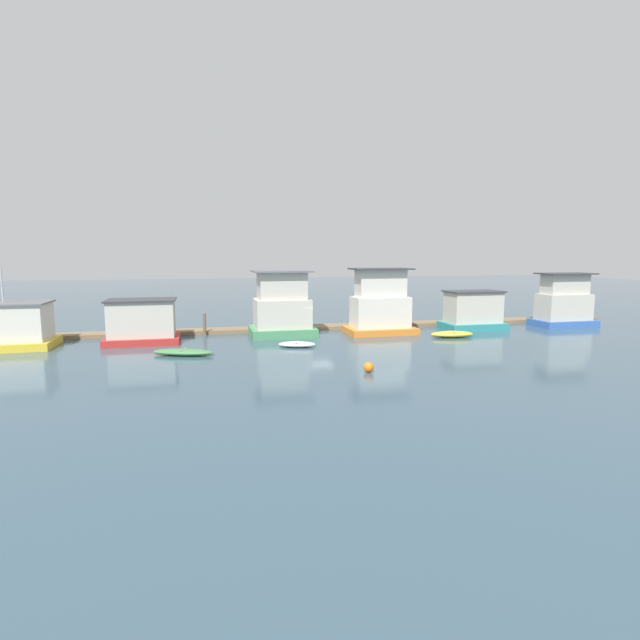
{
  "coord_description": "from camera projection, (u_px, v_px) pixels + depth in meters",
  "views": [
    {
      "loc": [
        -9.27,
        -39.77,
        6.7
      ],
      "look_at": [
        0.0,
        -1.0,
        1.4
      ],
      "focal_mm": 28.0,
      "sensor_mm": 36.0,
      "label": 1
    }
  ],
  "objects": [
    {
      "name": "mooring_post_far_right",
      "position": [
        298.0,
        320.0,
        43.03
      ],
      "size": [
        0.3,
        0.3,
        2.07
      ],
      "primitive_type": "cylinder",
      "color": "brown",
      "rests_on": "ground_plane"
    },
    {
      "name": "houseboat_red",
      "position": [
        142.0,
        322.0,
        37.69
      ],
      "size": [
        5.42,
        3.77,
        3.31
      ],
      "color": "red",
      "rests_on": "ground_plane"
    },
    {
      "name": "houseboat_teal",
      "position": [
        473.0,
        311.0,
        44.4
      ],
      "size": [
        5.37,
        3.31,
        3.45
      ],
      "color": "teal",
      "rests_on": "ground_plane"
    },
    {
      "name": "dinghy_white",
      "position": [
        297.0,
        344.0,
        36.14
      ],
      "size": [
        2.94,
        2.0,
        0.38
      ],
      "color": "white",
      "rests_on": "ground_plane"
    },
    {
      "name": "ground_plane",
      "position": [
        317.0,
        335.0,
        41.36
      ],
      "size": [
        200.0,
        200.0,
        0.0
      ],
      "primitive_type": "plane",
      "color": "#385160"
    },
    {
      "name": "houseboat_green",
      "position": [
        282.0,
        307.0,
        40.94
      ],
      "size": [
        5.23,
        4.2,
        5.35
      ],
      "color": "#4C9360",
      "rests_on": "ground_plane"
    },
    {
      "name": "mooring_post_near_left",
      "position": [
        205.0,
        324.0,
        41.23
      ],
      "size": [
        0.27,
        0.27,
        1.82
      ],
      "primitive_type": "cylinder",
      "color": "brown",
      "rests_on": "ground_plane"
    },
    {
      "name": "mooring_post_near_right",
      "position": [
        119.0,
        325.0,
        39.67
      ],
      "size": [
        0.29,
        0.29,
        2.16
      ],
      "primitive_type": "cylinder",
      "color": "#846B4C",
      "rests_on": "ground_plane"
    },
    {
      "name": "houseboat_blue",
      "position": [
        564.0,
        303.0,
        46.32
      ],
      "size": [
        5.38,
        3.28,
        4.95
      ],
      "color": "#3866B7",
      "rests_on": "ground_plane"
    },
    {
      "name": "houseboat_yellow",
      "position": [
        11.0,
        327.0,
        35.5
      ],
      "size": [
        5.67,
        4.13,
        5.76
      ],
      "color": "gold",
      "rests_on": "ground_plane"
    },
    {
      "name": "dock_walkway",
      "position": [
        308.0,
        327.0,
        44.66
      ],
      "size": [
        59.6,
        2.07,
        0.3
      ],
      "primitive_type": "cube",
      "color": "#846B4C",
      "rests_on": "ground_plane"
    },
    {
      "name": "dinghy_yellow",
      "position": [
        452.0,
        334.0,
        40.34
      ],
      "size": [
        3.63,
        1.85,
        0.5
      ],
      "color": "yellow",
      "rests_on": "ground_plane"
    },
    {
      "name": "houseboat_orange",
      "position": [
        380.0,
        306.0,
        42.09
      ],
      "size": [
        5.75,
        3.67,
        5.51
      ],
      "color": "orange",
      "rests_on": "ground_plane"
    },
    {
      "name": "dinghy_green",
      "position": [
        183.0,
        352.0,
        33.13
      ],
      "size": [
        4.34,
        2.6,
        0.44
      ],
      "color": "#47844C",
      "rests_on": "ground_plane"
    },
    {
      "name": "buoy_orange",
      "position": [
        369.0,
        367.0,
        28.38
      ],
      "size": [
        0.59,
        0.59,
        0.59
      ],
      "primitive_type": "sphere",
      "color": "orange",
      "rests_on": "ground_plane"
    }
  ]
}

